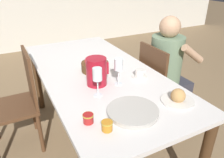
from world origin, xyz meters
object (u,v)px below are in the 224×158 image
at_px(bread_plate, 178,98).
at_px(fruit_bowl, 95,65).
at_px(red_pitcher, 96,71).
at_px(teacup_near_person, 140,74).
at_px(chair_opposite, 19,100).
at_px(wine_glass_water, 119,66).
at_px(jam_jar_red, 88,118).
at_px(chair_person_side, 160,88).
at_px(wine_glass_juice, 97,76).
at_px(jam_jar_amber, 107,125).
at_px(serving_tray, 133,111).
at_px(person_seated, 168,67).

distance_m(bread_plate, fruit_bowl, 0.74).
bearing_deg(red_pitcher, teacup_near_person, -7.29).
bearing_deg(chair_opposite, wine_glass_water, -131.47).
bearing_deg(jam_jar_red, chair_person_side, 28.75).
distance_m(wine_glass_juice, teacup_near_person, 0.43).
relative_size(jam_jar_amber, fruit_bowl, 0.27).
bearing_deg(serving_tray, red_pitcher, 95.14).
bearing_deg(wine_glass_juice, jam_jar_amber, -106.24).
distance_m(teacup_near_person, serving_tray, 0.50).
height_order(chair_person_side, serving_tray, chair_person_side).
bearing_deg(fruit_bowl, wine_glass_water, -79.38).
xyz_separation_m(wine_glass_water, teacup_near_person, (0.21, 0.03, -0.12)).
bearing_deg(person_seated, red_pitcher, -79.78).
height_order(chair_person_side, teacup_near_person, chair_person_side).
relative_size(jam_jar_amber, jam_jar_red, 1.00).
xyz_separation_m(teacup_near_person, fruit_bowl, (-0.26, 0.27, 0.02)).
relative_size(wine_glass_juice, jam_jar_red, 3.25).
relative_size(wine_glass_water, wine_glass_juice, 1.00).
bearing_deg(jam_jar_red, serving_tray, -8.97).
height_order(red_pitcher, serving_tray, red_pitcher).
xyz_separation_m(person_seated, jam_jar_amber, (-0.97, -0.64, 0.11)).
distance_m(wine_glass_juice, jam_jar_red, 0.31).
height_order(wine_glass_juice, teacup_near_person, wine_glass_juice).
distance_m(chair_opposite, person_seated, 1.41).
bearing_deg(serving_tray, wine_glass_water, 74.36).
relative_size(person_seated, serving_tray, 3.85).
height_order(wine_glass_water, jam_jar_amber, wine_glass_water).
distance_m(red_pitcher, wine_glass_juice, 0.17).
distance_m(red_pitcher, jam_jar_amber, 0.53).
xyz_separation_m(chair_opposite, bread_plate, (0.90, -0.98, 0.31)).
relative_size(red_pitcher, teacup_near_person, 1.70).
bearing_deg(fruit_bowl, serving_tray, -93.88).
distance_m(teacup_near_person, jam_jar_red, 0.67).
bearing_deg(wine_glass_water, fruit_bowl, 100.62).
relative_size(chair_opposite, fruit_bowl, 4.10).
relative_size(person_seated, jam_jar_red, 19.05).
bearing_deg(teacup_near_person, bread_plate, -87.28).
bearing_deg(person_seated, teacup_near_person, -67.66).
bearing_deg(fruit_bowl, red_pitcher, -110.28).
relative_size(wine_glass_water, fruit_bowl, 0.88).
bearing_deg(serving_tray, teacup_near_person, 51.87).
height_order(chair_person_side, jam_jar_amber, chair_person_side).
distance_m(chair_opposite, bread_plate, 1.36).
bearing_deg(person_seated, fruit_bowl, -96.45).
height_order(chair_opposite, teacup_near_person, chair_opposite).
distance_m(jam_jar_amber, jam_jar_red, 0.12).
xyz_separation_m(chair_person_side, bread_plate, (-0.35, -0.58, 0.31)).
bearing_deg(serving_tray, chair_person_side, 39.40).
xyz_separation_m(jam_jar_amber, jam_jar_red, (-0.06, 0.10, 0.00)).
bearing_deg(chair_opposite, jam_jar_amber, -159.87).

